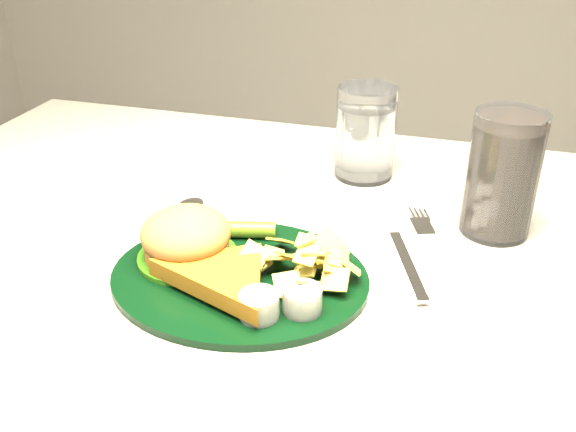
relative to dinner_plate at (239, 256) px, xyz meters
name	(u,v)px	position (x,y,z in m)	size (l,w,h in m)	color
dinner_plate	(239,256)	(0.00, 0.00, 0.00)	(0.29, 0.24, 0.07)	black
water_glass	(366,133)	(0.08, 0.32, 0.04)	(0.09, 0.09, 0.14)	silver
cola_glass	(503,174)	(0.27, 0.20, 0.05)	(0.09, 0.09, 0.16)	black
fork_napkin	(409,260)	(0.18, 0.09, -0.03)	(0.14, 0.19, 0.01)	white
spoon	(173,235)	(-0.11, 0.06, -0.03)	(0.04, 0.16, 0.01)	silver
wrapped_straw	(224,179)	(-0.11, 0.24, -0.03)	(0.21, 0.07, 0.01)	white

